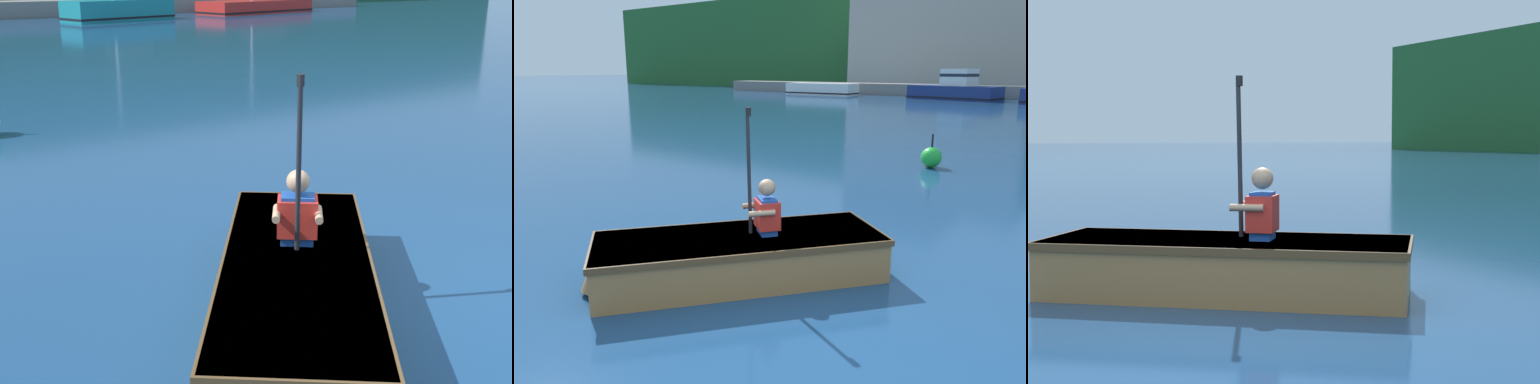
# 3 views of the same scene
# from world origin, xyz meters

# --- Properties ---
(ground_plane) EXTENTS (300.00, 300.00, 0.00)m
(ground_plane) POSITION_xyz_m (0.00, 0.00, 0.00)
(ground_plane) COLOR navy
(moored_boat_dock_center_near) EXTENTS (6.13, 3.18, 5.45)m
(moored_boat_dock_center_near) POSITION_xyz_m (10.14, 30.46, 0.51)
(moored_boat_dock_center_near) COLOR #197A84
(moored_boat_dock_center_near) RESTS_ON ground
(moored_boat_dock_east_inner) EXTENTS (8.25, 4.12, 5.92)m
(moored_boat_dock_east_inner) POSITION_xyz_m (20.17, 32.28, 0.36)
(moored_boat_dock_east_inner) COLOR red
(moored_boat_dock_east_inner) RESTS_ON ground
(rowboat_foreground) EXTENTS (2.59, 2.89, 0.45)m
(rowboat_foreground) POSITION_xyz_m (-1.28, 0.81, 0.25)
(rowboat_foreground) COLOR #A3703D
(rowboat_foreground) RESTS_ON ground
(person_paddler) EXTENTS (0.45, 0.46, 1.26)m
(person_paddler) POSITION_xyz_m (-1.08, 1.05, 0.71)
(person_paddler) COLOR #1E4CA5
(person_paddler) RESTS_ON rowboat_foreground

